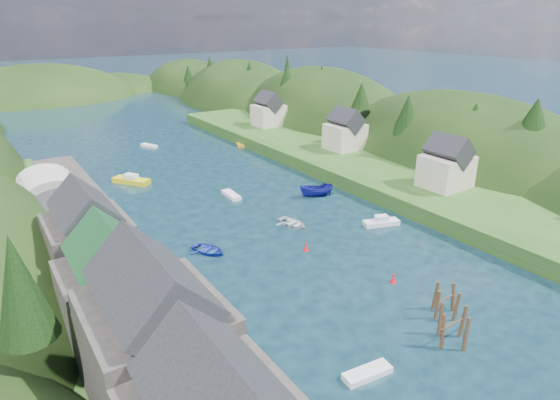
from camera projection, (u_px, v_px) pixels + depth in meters
ground at (211, 183)px, 82.15m from camera, size 600.00×600.00×0.00m
hillside_right at (322, 153)px, 127.47m from camera, size 36.00×245.56×48.00m
far_hills at (76, 122)px, 182.80m from camera, size 103.00×68.00×44.00m
hill_trees at (176, 106)px, 90.25m from camera, size 89.46×146.77×12.66m
quay_left at (123, 302)px, 46.14m from camera, size 12.00×110.00×2.00m
terrace_left_grass at (45, 324)px, 42.43m from camera, size 12.00×110.00×2.50m
quayside_buildings at (141, 329)px, 32.34m from camera, size 8.00×35.84×12.90m
boat_sheds at (58, 206)px, 58.27m from camera, size 7.00×21.00×7.50m
terrace_right at (356, 167)px, 86.88m from camera, size 16.00×120.00×2.40m
right_bank_cottages at (340, 132)px, 93.19m from camera, size 9.00×59.24×8.41m
piling_cluster_near at (453, 329)px, 41.48m from camera, size 3.24×3.02×3.93m
piling_cluster_far at (445, 303)px, 45.41m from camera, size 2.93×2.76×3.72m
channel_buoy_near at (393, 279)px, 51.25m from camera, size 0.70×0.70×1.10m
channel_buoy_far at (306, 247)px, 58.29m from camera, size 0.70×0.70×1.10m
moored_boats at (282, 243)px, 58.84m from camera, size 37.79×102.15×2.39m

